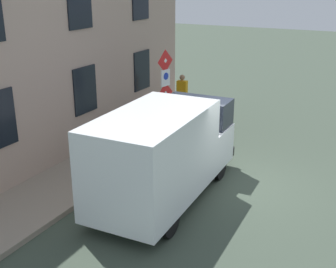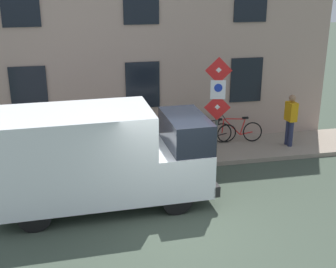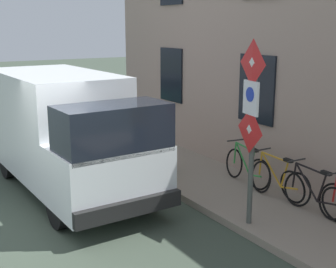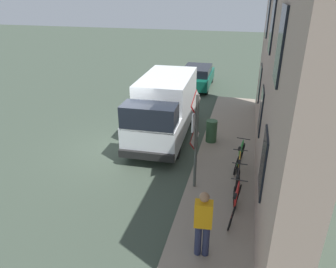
{
  "view_description": "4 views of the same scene",
  "coord_description": "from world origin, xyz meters",
  "px_view_note": "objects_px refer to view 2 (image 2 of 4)",
  "views": [
    {
      "loc": [
        -3.62,
        10.86,
        5.54
      ],
      "look_at": [
        2.16,
        -0.16,
        1.07
      ],
      "focal_mm": 46.9,
      "sensor_mm": 36.0,
      "label": 1
    },
    {
      "loc": [
        -9.12,
        2.15,
        5.58
      ],
      "look_at": [
        2.65,
        -0.33,
        1.28
      ],
      "focal_mm": 48.75,
      "sensor_mm": 36.0,
      "label": 2
    },
    {
      "loc": [
        -1.87,
        -7.53,
        3.49
      ],
      "look_at": [
        2.98,
        0.32,
        1.31
      ],
      "focal_mm": 49.19,
      "sensor_mm": 36.0,
      "label": 3
    },
    {
      "loc": [
        4.49,
        -10.24,
        5.79
      ],
      "look_at": [
        2.12,
        -0.89,
        1.35
      ],
      "focal_mm": 33.79,
      "sensor_mm": 36.0,
      "label": 4
    }
  ],
  "objects_px": {
    "sign_post_stacked": "(218,98)",
    "bicycle_red": "(237,131)",
    "litter_bin": "(105,152)",
    "delivery_van": "(98,156)",
    "bicycle_orange": "(185,135)",
    "bicycle_green": "(158,137)",
    "pedestrian": "(291,118)",
    "bicycle_black": "(211,133)"
  },
  "relations": [
    {
      "from": "bicycle_orange",
      "to": "litter_bin",
      "type": "height_order",
      "value": "litter_bin"
    },
    {
      "from": "sign_post_stacked",
      "to": "bicycle_orange",
      "type": "relative_size",
      "value": 1.77
    },
    {
      "from": "litter_bin",
      "to": "bicycle_green",
      "type": "bearing_deg",
      "value": -56.19
    },
    {
      "from": "bicycle_orange",
      "to": "litter_bin",
      "type": "distance_m",
      "value": 2.96
    },
    {
      "from": "delivery_van",
      "to": "litter_bin",
      "type": "xyz_separation_m",
      "value": [
        2.05,
        -0.29,
        -0.74
      ]
    },
    {
      "from": "sign_post_stacked",
      "to": "bicycle_green",
      "type": "height_order",
      "value": "sign_post_stacked"
    },
    {
      "from": "sign_post_stacked",
      "to": "bicycle_orange",
      "type": "distance_m",
      "value": 2.17
    },
    {
      "from": "sign_post_stacked",
      "to": "bicycle_red",
      "type": "height_order",
      "value": "sign_post_stacked"
    },
    {
      "from": "bicycle_orange",
      "to": "bicycle_green",
      "type": "relative_size",
      "value": 1.0
    },
    {
      "from": "sign_post_stacked",
      "to": "bicycle_red",
      "type": "distance_m",
      "value": 2.38
    },
    {
      "from": "bicycle_green",
      "to": "litter_bin",
      "type": "bearing_deg",
      "value": 42.22
    },
    {
      "from": "bicycle_orange",
      "to": "bicycle_green",
      "type": "xyz_separation_m",
      "value": [
        0.0,
        0.91,
        0.0
      ]
    },
    {
      "from": "bicycle_black",
      "to": "bicycle_green",
      "type": "xyz_separation_m",
      "value": [
        0.0,
        1.81,
        0.0
      ]
    },
    {
      "from": "bicycle_orange",
      "to": "litter_bin",
      "type": "bearing_deg",
      "value": 23.96
    },
    {
      "from": "bicycle_red",
      "to": "litter_bin",
      "type": "xyz_separation_m",
      "value": [
        -1.2,
        4.51,
        0.08
      ]
    },
    {
      "from": "sign_post_stacked",
      "to": "bicycle_orange",
      "type": "height_order",
      "value": "sign_post_stacked"
    },
    {
      "from": "delivery_van",
      "to": "litter_bin",
      "type": "relative_size",
      "value": 5.99
    },
    {
      "from": "pedestrian",
      "to": "delivery_van",
      "type": "bearing_deg",
      "value": 16.28
    },
    {
      "from": "bicycle_red",
      "to": "delivery_van",
      "type": "bearing_deg",
      "value": 40.13
    },
    {
      "from": "bicycle_orange",
      "to": "litter_bin",
      "type": "xyz_separation_m",
      "value": [
        -1.2,
        2.7,
        0.08
      ]
    },
    {
      "from": "delivery_van",
      "to": "bicycle_black",
      "type": "bearing_deg",
      "value": 38.05
    },
    {
      "from": "delivery_van",
      "to": "litter_bin",
      "type": "height_order",
      "value": "delivery_van"
    },
    {
      "from": "sign_post_stacked",
      "to": "bicycle_green",
      "type": "xyz_separation_m",
      "value": [
        1.35,
        1.55,
        -1.58
      ]
    },
    {
      "from": "bicycle_orange",
      "to": "sign_post_stacked",
      "type": "bearing_deg",
      "value": 115.38
    },
    {
      "from": "bicycle_red",
      "to": "pedestrian",
      "type": "distance_m",
      "value": 1.79
    },
    {
      "from": "bicycle_green",
      "to": "pedestrian",
      "type": "height_order",
      "value": "pedestrian"
    },
    {
      "from": "bicycle_red",
      "to": "litter_bin",
      "type": "bearing_deg",
      "value": 20.9
    },
    {
      "from": "bicycle_black",
      "to": "bicycle_orange",
      "type": "relative_size",
      "value": 1.0
    },
    {
      "from": "bicycle_red",
      "to": "sign_post_stacked",
      "type": "bearing_deg",
      "value": 54.9
    },
    {
      "from": "bicycle_black",
      "to": "pedestrian",
      "type": "relative_size",
      "value": 1.0
    },
    {
      "from": "sign_post_stacked",
      "to": "bicycle_green",
      "type": "distance_m",
      "value": 2.59
    },
    {
      "from": "bicycle_black",
      "to": "litter_bin",
      "type": "distance_m",
      "value": 3.8
    },
    {
      "from": "sign_post_stacked",
      "to": "bicycle_red",
      "type": "xyz_separation_m",
      "value": [
        1.35,
        -1.18,
        -1.58
      ]
    },
    {
      "from": "bicycle_green",
      "to": "litter_bin",
      "type": "height_order",
      "value": "litter_bin"
    },
    {
      "from": "litter_bin",
      "to": "pedestrian",
      "type": "bearing_deg",
      "value": -84.92
    },
    {
      "from": "bicycle_red",
      "to": "litter_bin",
      "type": "relative_size",
      "value": 1.91
    },
    {
      "from": "delivery_van",
      "to": "bicycle_orange",
      "type": "height_order",
      "value": "delivery_van"
    },
    {
      "from": "litter_bin",
      "to": "bicycle_orange",
      "type": "bearing_deg",
      "value": -66.04
    },
    {
      "from": "sign_post_stacked",
      "to": "bicycle_orange",
      "type": "bearing_deg",
      "value": 25.39
    },
    {
      "from": "delivery_van",
      "to": "bicycle_green",
      "type": "bearing_deg",
      "value": 55.59
    },
    {
      "from": "bicycle_red",
      "to": "litter_bin",
      "type": "distance_m",
      "value": 4.67
    },
    {
      "from": "bicycle_black",
      "to": "bicycle_red",
      "type": "bearing_deg",
      "value": -177.74
    }
  ]
}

